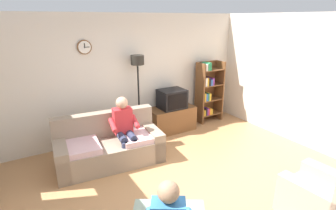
{
  "coord_description": "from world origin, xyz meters",
  "views": [
    {
      "loc": [
        -2.3,
        -2.72,
        2.59
      ],
      "look_at": [
        0.02,
        1.11,
        1.1
      ],
      "focal_mm": 28.06,
      "sensor_mm": 36.0,
      "label": 1
    }
  ],
  "objects_px": {
    "couch": "(109,147)",
    "armchair_near_bookshelf": "(323,198)",
    "bookshelf": "(207,91)",
    "tv_stand": "(171,119)",
    "person_on_couch": "(125,126)",
    "tv": "(172,99)",
    "floor_lamp": "(138,74)"
  },
  "relations": [
    {
      "from": "bookshelf",
      "to": "person_on_couch",
      "type": "bearing_deg",
      "value": -162.42
    },
    {
      "from": "floor_lamp",
      "to": "bookshelf",
      "type": "bearing_deg",
      "value": -0.87
    },
    {
      "from": "bookshelf",
      "to": "person_on_couch",
      "type": "height_order",
      "value": "bookshelf"
    },
    {
      "from": "tv",
      "to": "person_on_couch",
      "type": "xyz_separation_m",
      "value": [
        -1.49,
        -0.74,
        -0.1
      ]
    },
    {
      "from": "couch",
      "to": "bookshelf",
      "type": "height_order",
      "value": "bookshelf"
    },
    {
      "from": "armchair_near_bookshelf",
      "to": "person_on_couch",
      "type": "distance_m",
      "value": 3.28
    },
    {
      "from": "armchair_near_bookshelf",
      "to": "tv",
      "type": "bearing_deg",
      "value": 93.34
    },
    {
      "from": "tv",
      "to": "tv_stand",
      "type": "bearing_deg",
      "value": 90.0
    },
    {
      "from": "couch",
      "to": "tv_stand",
      "type": "relative_size",
      "value": 1.8
    },
    {
      "from": "floor_lamp",
      "to": "tv_stand",
      "type": "bearing_deg",
      "value": -7.16
    },
    {
      "from": "bookshelf",
      "to": "person_on_couch",
      "type": "relative_size",
      "value": 1.26
    },
    {
      "from": "couch",
      "to": "armchair_near_bookshelf",
      "type": "xyz_separation_m",
      "value": [
        1.98,
        -2.88,
        -0.02
      ]
    },
    {
      "from": "bookshelf",
      "to": "floor_lamp",
      "type": "xyz_separation_m",
      "value": [
        -1.93,
        0.03,
        0.65
      ]
    },
    {
      "from": "person_on_couch",
      "to": "couch",
      "type": "bearing_deg",
      "value": 158.67
    },
    {
      "from": "tv_stand",
      "to": "armchair_near_bookshelf",
      "type": "distance_m",
      "value": 3.54
    },
    {
      "from": "couch",
      "to": "floor_lamp",
      "type": "relative_size",
      "value": 1.07
    },
    {
      "from": "tv_stand",
      "to": "floor_lamp",
      "type": "height_order",
      "value": "floor_lamp"
    },
    {
      "from": "floor_lamp",
      "to": "armchair_near_bookshelf",
      "type": "bearing_deg",
      "value": -74.71
    },
    {
      "from": "bookshelf",
      "to": "tv_stand",
      "type": "bearing_deg",
      "value": -176.48
    },
    {
      "from": "tv_stand",
      "to": "tv",
      "type": "height_order",
      "value": "tv"
    },
    {
      "from": "couch",
      "to": "tv_stand",
      "type": "distance_m",
      "value": 1.89
    },
    {
      "from": "couch",
      "to": "person_on_couch",
      "type": "bearing_deg",
      "value": -21.33
    },
    {
      "from": "tv_stand",
      "to": "tv",
      "type": "bearing_deg",
      "value": -90.0
    },
    {
      "from": "couch",
      "to": "tv_stand",
      "type": "xyz_separation_m",
      "value": [
        1.77,
        0.65,
        -0.02
      ]
    },
    {
      "from": "armchair_near_bookshelf",
      "to": "person_on_couch",
      "type": "height_order",
      "value": "person_on_couch"
    },
    {
      "from": "bookshelf",
      "to": "armchair_near_bookshelf",
      "type": "relative_size",
      "value": 1.69
    },
    {
      "from": "armchair_near_bookshelf",
      "to": "couch",
      "type": "bearing_deg",
      "value": 124.41
    },
    {
      "from": "bookshelf",
      "to": "floor_lamp",
      "type": "relative_size",
      "value": 0.84
    },
    {
      "from": "floor_lamp",
      "to": "person_on_couch",
      "type": "distance_m",
      "value": 1.34
    },
    {
      "from": "armchair_near_bookshelf",
      "to": "person_on_couch",
      "type": "xyz_separation_m",
      "value": [
        -1.7,
        2.77,
        0.41
      ]
    },
    {
      "from": "couch",
      "to": "floor_lamp",
      "type": "distance_m",
      "value": 1.68
    },
    {
      "from": "tv_stand",
      "to": "armchair_near_bookshelf",
      "type": "bearing_deg",
      "value": -86.68
    }
  ]
}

